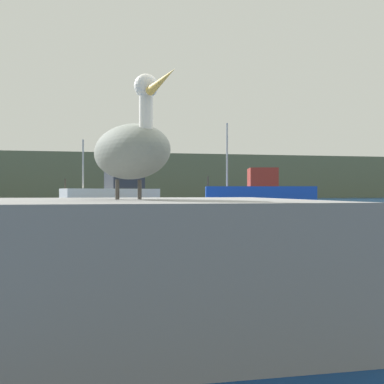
% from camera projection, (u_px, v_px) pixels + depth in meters
% --- Properties ---
extents(ground_plane, '(260.00, 260.00, 0.00)m').
position_uv_depth(ground_plane, '(246.00, 291.00, 3.81)').
color(ground_plane, navy).
extents(hillside_backdrop, '(140.00, 17.44, 6.63)m').
position_uv_depth(hillside_backdrop, '(124.00, 177.00, 68.65)').
color(hillside_backdrop, '#5B664C').
rests_on(hillside_backdrop, ground).
extents(pier_dock, '(2.53, 2.25, 0.85)m').
position_uv_depth(pier_dock, '(131.00, 258.00, 3.01)').
color(pier_dock, gray).
rests_on(pier_dock, ground).
extents(pelican, '(0.72, 1.32, 0.82)m').
position_uv_depth(pelican, '(131.00, 150.00, 3.00)').
color(pelican, gray).
rests_on(pelican, pier_dock).
extents(fishing_boat_blue, '(7.42, 3.64, 5.51)m').
position_uv_depth(fishing_boat_blue, '(259.00, 193.00, 27.78)').
color(fishing_boat_blue, blue).
rests_on(fishing_boat_blue, ground).
extents(fishing_boat_white, '(7.40, 4.67, 4.69)m').
position_uv_depth(fishing_boat_white, '(115.00, 192.00, 31.20)').
color(fishing_boat_white, white).
rests_on(fishing_boat_white, ground).
extents(mooring_buoy, '(0.68, 0.68, 0.68)m').
position_uv_depth(mooring_buoy, '(103.00, 215.00, 10.17)').
color(mooring_buoy, yellow).
rests_on(mooring_buoy, ground).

